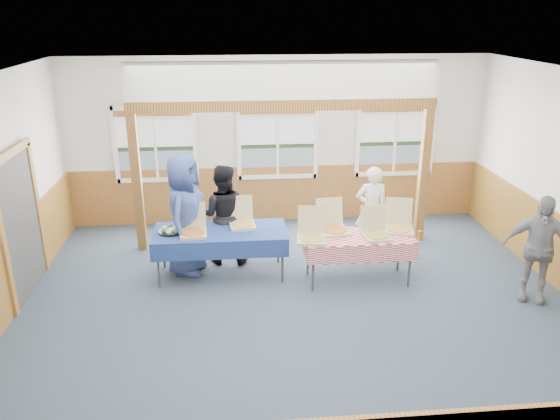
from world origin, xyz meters
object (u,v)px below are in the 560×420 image
(woman_white, at_px, (371,209))
(woman_black, at_px, (223,214))
(table_right, at_px, (359,239))
(man_blue, at_px, (185,215))
(person_grey, at_px, (538,249))
(table_left, at_px, (220,234))

(woman_white, relative_size, woman_black, 0.91)
(table_right, distance_m, man_blue, 2.72)
(woman_black, bearing_deg, man_blue, 35.85)
(man_blue, bearing_deg, woman_black, -47.43)
(woman_white, bearing_deg, table_right, 68.01)
(table_right, distance_m, person_grey, 2.52)
(table_right, relative_size, person_grey, 1.07)
(man_blue, relative_size, person_grey, 1.21)
(woman_black, xyz_separation_m, person_grey, (4.45, -1.69, -0.04))
(table_left, bearing_deg, man_blue, 164.31)
(table_left, height_order, woman_white, woman_white)
(person_grey, bearing_deg, table_right, -169.28)
(woman_white, distance_m, person_grey, 2.70)
(woman_black, distance_m, person_grey, 4.77)
(woman_white, bearing_deg, man_blue, 10.37)
(woman_white, height_order, person_grey, person_grey)
(table_left, xyz_separation_m, person_grey, (4.49, -1.19, 0.09))
(woman_black, height_order, person_grey, woman_black)
(woman_black, bearing_deg, table_left, 93.48)
(woman_black, xyz_separation_m, man_blue, (-0.59, -0.31, 0.13))
(table_left, bearing_deg, woman_black, 89.43)
(table_right, bearing_deg, woman_white, 72.47)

